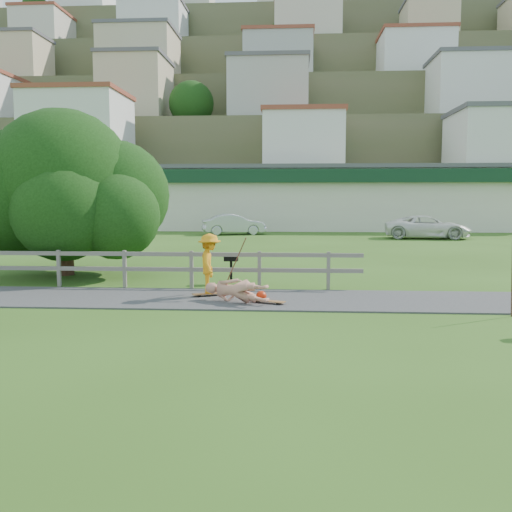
% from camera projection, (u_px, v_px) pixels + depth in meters
% --- Properties ---
extents(ground, '(260.00, 260.00, 0.00)m').
position_uv_depth(ground, '(251.00, 311.00, 13.37)').
color(ground, '#305317').
rests_on(ground, ground).
extents(path, '(34.00, 3.00, 0.04)m').
position_uv_depth(path, '(255.00, 299.00, 14.86)').
color(path, '#313134').
rests_on(path, ground).
extents(fence, '(15.05, 0.10, 1.10)m').
position_uv_depth(fence, '(104.00, 263.00, 16.88)').
color(fence, '#68625B').
rests_on(fence, ground).
extents(strip_mall, '(32.50, 10.75, 5.10)m').
position_uv_depth(strip_mall, '(331.00, 197.00, 47.50)').
color(strip_mall, beige).
rests_on(strip_mall, ground).
extents(hillside, '(220.00, 67.00, 47.50)m').
position_uv_depth(hillside, '(290.00, 131.00, 102.46)').
color(hillside, '#515B35').
rests_on(hillside, ground).
extents(skater_rider, '(0.75, 1.12, 1.61)m').
position_uv_depth(skater_rider, '(210.00, 267.00, 15.18)').
color(skater_rider, orange).
rests_on(skater_rider, ground).
extents(skater_fallen, '(1.23, 1.76, 0.65)m').
position_uv_depth(skater_fallen, '(237.00, 291.00, 14.31)').
color(skater_fallen, tan).
rests_on(skater_fallen, ground).
extents(car_silver, '(4.60, 2.67, 1.43)m').
position_uv_depth(car_silver, '(234.00, 224.00, 39.86)').
color(car_silver, '#BABBC2').
rests_on(car_silver, ground).
extents(car_white, '(5.53, 3.01, 1.47)m').
position_uv_depth(car_white, '(427.00, 227.00, 36.07)').
color(car_white, white).
rests_on(car_white, ground).
extents(tree, '(7.82, 7.82, 4.53)m').
position_uv_depth(tree, '(64.00, 209.00, 19.34)').
color(tree, black).
rests_on(tree, ground).
extents(bbq, '(0.43, 0.33, 0.92)m').
position_uv_depth(bbq, '(231.00, 268.00, 17.68)').
color(bbq, black).
rests_on(bbq, ground).
extents(longboard_rider, '(0.95, 0.64, 0.11)m').
position_uv_depth(longboard_rider, '(210.00, 295.00, 15.26)').
color(longboard_rider, brown).
rests_on(longboard_rider, ground).
extents(longboard_fallen, '(0.89, 0.54, 0.10)m').
position_uv_depth(longboard_fallen, '(268.00, 303.00, 14.19)').
color(longboard_fallen, brown).
rests_on(longboard_fallen, ground).
extents(helmet, '(0.27, 0.27, 0.27)m').
position_uv_depth(helmet, '(261.00, 296.00, 14.64)').
color(helmet, red).
rests_on(helmet, ground).
extents(pole_rider, '(0.03, 0.03, 1.72)m').
position_uv_depth(pole_rider, '(234.00, 264.00, 15.53)').
color(pole_rider, '#533021').
rests_on(pole_rider, ground).
extents(pole_spec_left, '(0.03, 0.03, 1.70)m').
position_uv_depth(pole_spec_left, '(512.00, 279.00, 12.71)').
color(pole_spec_left, '#533021').
rests_on(pole_spec_left, ground).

